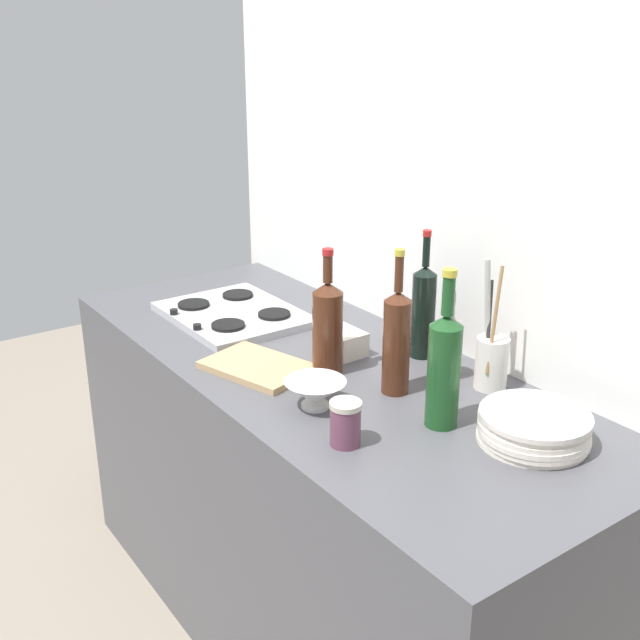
# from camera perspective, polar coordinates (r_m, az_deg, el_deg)

# --- Properties ---
(ground_plane) EXTENTS (6.00, 6.00, 0.00)m
(ground_plane) POSITION_cam_1_polar(r_m,az_deg,el_deg) (2.57, -0.00, -21.76)
(ground_plane) COLOR gray
(ground_plane) RESTS_ON ground
(counter_block) EXTENTS (1.80, 0.70, 0.90)m
(counter_block) POSITION_cam_1_polar(r_m,az_deg,el_deg) (2.29, -0.00, -13.44)
(counter_block) COLOR #4C4C51
(counter_block) RESTS_ON ground
(backsplash_panel) EXTENTS (1.90, 0.06, 2.21)m
(backsplash_panel) POSITION_cam_1_polar(r_m,az_deg,el_deg) (2.23, 7.99, 4.02)
(backsplash_panel) COLOR white
(backsplash_panel) RESTS_ON ground
(stovetop_hob) EXTENTS (0.44, 0.35, 0.04)m
(stovetop_hob) POSITION_cam_1_polar(r_m,az_deg,el_deg) (2.39, -6.45, 0.45)
(stovetop_hob) COLOR #B2B2B7
(stovetop_hob) RESTS_ON counter_block
(plate_stack) EXTENTS (0.25, 0.24, 0.07)m
(plate_stack) POSITION_cam_1_polar(r_m,az_deg,el_deg) (1.73, 15.55, -7.68)
(plate_stack) COLOR silver
(plate_stack) RESTS_ON counter_block
(wine_bottle_leftmost) EXTENTS (0.07, 0.07, 0.37)m
(wine_bottle_leftmost) POSITION_cam_1_polar(r_m,az_deg,el_deg) (1.72, 9.17, -3.46)
(wine_bottle_leftmost) COLOR #19471E
(wine_bottle_leftmost) RESTS_ON counter_block
(wine_bottle_mid_left) EXTENTS (0.06, 0.06, 0.35)m
(wine_bottle_mid_left) POSITION_cam_1_polar(r_m,az_deg,el_deg) (2.08, 7.67, 0.76)
(wine_bottle_mid_left) COLOR black
(wine_bottle_mid_left) RESTS_ON counter_block
(wine_bottle_mid_right) EXTENTS (0.07, 0.07, 0.36)m
(wine_bottle_mid_right) POSITION_cam_1_polar(r_m,az_deg,el_deg) (1.86, 5.70, -1.49)
(wine_bottle_mid_right) COLOR #472314
(wine_bottle_mid_right) RESTS_ON counter_block
(wine_bottle_rightmost) EXTENTS (0.08, 0.08, 0.33)m
(wine_bottle_rightmost) POSITION_cam_1_polar(r_m,az_deg,el_deg) (1.97, 0.57, -0.43)
(wine_bottle_rightmost) COLOR #472314
(wine_bottle_rightmost) RESTS_ON counter_block
(mixing_bowl) EXTENTS (0.15, 0.15, 0.07)m
(mixing_bowl) POSITION_cam_1_polar(r_m,az_deg,el_deg) (1.82, -0.36, -5.41)
(mixing_bowl) COLOR white
(mixing_bowl) RESTS_ON counter_block
(butter_dish) EXTENTS (0.14, 0.09, 0.07)m
(butter_dish) POSITION_cam_1_polar(r_m,az_deg,el_deg) (2.12, 1.52, -1.56)
(butter_dish) COLOR silver
(butter_dish) RESTS_ON counter_block
(utensil_crock) EXTENTS (0.08, 0.08, 0.33)m
(utensil_crock) POSITION_cam_1_polar(r_m,az_deg,el_deg) (1.94, 12.58, -2.83)
(utensil_crock) COLOR silver
(utensil_crock) RESTS_ON counter_block
(condiment_jar_front) EXTENTS (0.07, 0.07, 0.10)m
(condiment_jar_front) POSITION_cam_1_polar(r_m,az_deg,el_deg) (1.66, 1.89, -7.64)
(condiment_jar_front) COLOR #66384C
(condiment_jar_front) RESTS_ON counter_block
(condiment_jar_rear) EXTENTS (0.07, 0.07, 0.10)m
(condiment_jar_rear) POSITION_cam_1_polar(r_m,az_deg,el_deg) (1.99, 9.33, -2.81)
(condiment_jar_rear) COLOR #C64C2D
(condiment_jar_rear) RESTS_ON counter_block
(cutting_board) EXTENTS (0.32, 0.26, 0.02)m
(cutting_board) POSITION_cam_1_polar(r_m,az_deg,el_deg) (2.03, -4.62, -3.47)
(cutting_board) COLOR tan
(cutting_board) RESTS_ON counter_block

